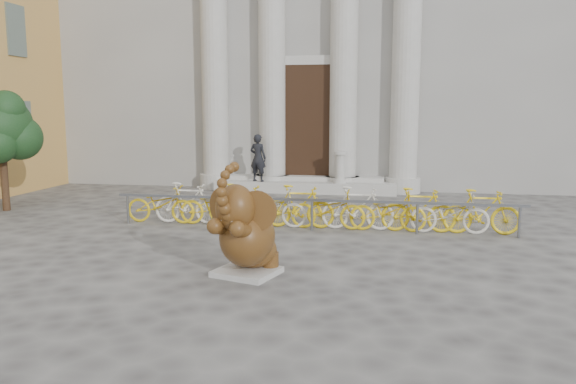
% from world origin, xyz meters
% --- Properties ---
extents(ground, '(80.00, 80.00, 0.00)m').
position_xyz_m(ground, '(0.00, 0.00, 0.00)').
color(ground, '#474442').
rests_on(ground, ground).
extents(classical_building, '(22.00, 10.70, 12.00)m').
position_xyz_m(classical_building, '(0.00, 14.93, 5.98)').
color(classical_building, gray).
rests_on(classical_building, ground).
extents(entrance_steps, '(6.00, 1.20, 0.36)m').
position_xyz_m(entrance_steps, '(0.00, 9.40, 0.18)').
color(entrance_steps, '#A8A59E').
rests_on(entrance_steps, ground).
extents(elephant_statue, '(1.26, 1.51, 1.91)m').
position_xyz_m(elephant_statue, '(0.40, -0.23, 0.69)').
color(elephant_statue, '#A8A59E').
rests_on(elephant_statue, ground).
extents(bike_rack, '(9.33, 0.53, 1.00)m').
position_xyz_m(bike_rack, '(1.00, 3.67, 0.50)').
color(bike_rack, slate).
rests_on(bike_rack, ground).
extents(tree, '(1.86, 1.70, 3.23)m').
position_xyz_m(tree, '(-7.49, 4.50, 2.25)').
color(tree, '#332114').
rests_on(tree, ground).
extents(pedestrian, '(0.65, 0.51, 1.57)m').
position_xyz_m(pedestrian, '(-1.53, 9.05, 1.14)').
color(pedestrian, black).
rests_on(pedestrian, entrance_steps).
extents(balustrade_post, '(0.42, 0.42, 1.03)m').
position_xyz_m(balustrade_post, '(1.18, 9.10, 0.84)').
color(balustrade_post, '#A8A59E').
rests_on(balustrade_post, entrance_steps).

